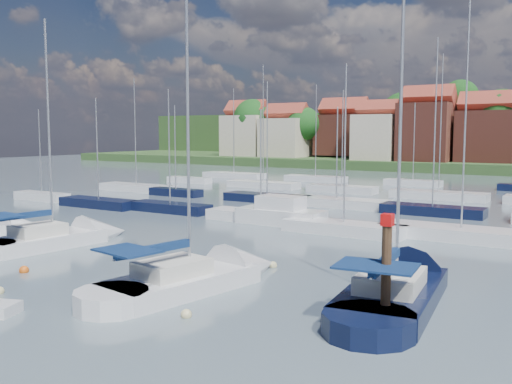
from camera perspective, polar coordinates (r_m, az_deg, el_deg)
The scene contains 9 objects.
ground at distance 61.29m, azimuth 16.17°, elevation -0.99°, with size 260.00×260.00×0.00m, color #475461.
sailboat_left at distance 38.86m, azimuth -18.60°, elevation -4.47°, with size 4.14×11.51×15.32m.
sailboat_centre at distance 27.28m, azimuth -5.20°, elevation -8.57°, with size 5.01×12.00×15.82m.
sailboat_navy at distance 26.51m, azimuth 14.32°, elevation -9.18°, with size 4.88×13.14×17.70m.
timber_piling at distance 21.92m, azimuth 12.83°, elevation -10.10°, with size 0.40×0.40×6.50m.
buoy_c at distance 32.02m, azimuth -22.17°, elevation -7.45°, with size 0.49×0.49×0.49m, color #D85914.
buoy_d at distance 22.99m, azimuth -6.98°, elevation -12.32°, with size 0.44×0.44×0.44m, color beige.
buoy_e at distance 30.82m, azimuth 1.72°, elevation -7.53°, with size 0.43×0.43×0.43m, color beige.
marina_field at distance 56.09m, azimuth 16.69°, elevation -1.19°, with size 79.62×41.41×15.93m.
Camera 1 is at (16.61, -18.55, 7.21)m, focal length 40.00 mm.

